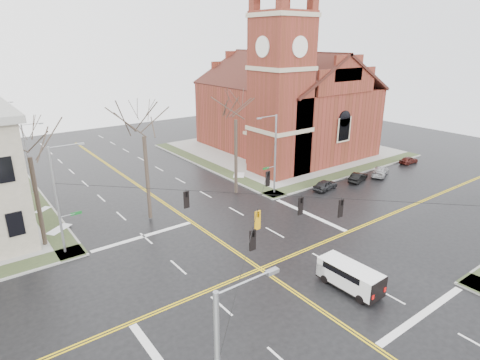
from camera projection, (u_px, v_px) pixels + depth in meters
ground at (260, 269)px, 31.05m from camera, size 120.00×120.00×0.00m
sidewalks at (260, 268)px, 31.03m from camera, size 80.00×80.00×0.17m
road_markings at (260, 269)px, 31.05m from camera, size 100.00×100.00×0.01m
church at (284, 98)px, 60.97m from camera, size 24.28×27.48×27.50m
signal_pole_ne at (274, 152)px, 44.50m from camera, size 2.75×0.22×9.00m
signal_pole_nw at (59, 198)px, 31.74m from camera, size 2.75×0.22×9.00m
span_wires at (262, 194)px, 29.00m from camera, size 23.02×23.02×0.03m
traffic_signals at (267, 207)px, 28.74m from camera, size 8.21×8.26×1.30m
streetlight_north_a at (28, 156)px, 44.76m from camera, size 2.30×0.20×8.00m
streetlight_north_b at (2, 127)px, 59.89m from camera, size 2.30×0.20×8.00m
cargo_van at (348, 274)px, 28.42m from camera, size 1.97×4.79×1.80m
parked_car_a at (325, 185)px, 47.20m from camera, size 3.77×2.00×1.22m
parked_car_b at (358, 177)px, 49.92m from camera, size 3.70×2.14×1.15m
parked_car_c at (380, 171)px, 52.11m from camera, size 4.51×3.25×1.21m
parked_car_d at (409, 160)px, 57.18m from camera, size 3.19×1.41×1.07m
tree_nw_far at (29, 151)px, 31.81m from camera, size 4.00×4.00×11.62m
tree_nw_near at (143, 131)px, 36.75m from camera, size 4.00×4.00×12.31m
tree_ne at (236, 115)px, 43.06m from camera, size 4.00×4.00×12.68m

